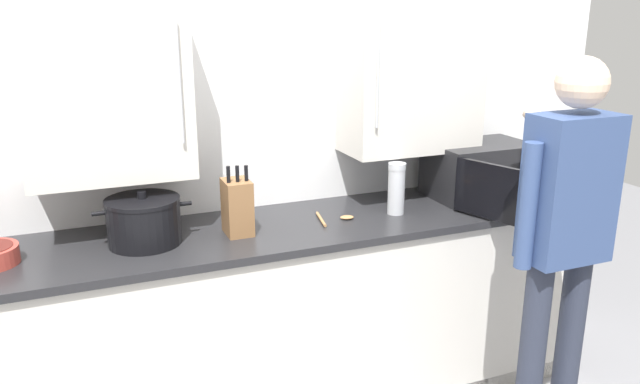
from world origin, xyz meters
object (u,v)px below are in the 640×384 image
Objects in this scene: knife_block at (237,207)px; thermos_flask at (396,188)px; wooden_spoon at (335,218)px; person_figure at (563,229)px; microwave_oven at (477,171)px; stock_pot at (144,221)px.

knife_block is 1.26× the size of thermos_flask.
thermos_flask is at bearing -3.50° from wooden_spoon.
person_figure is at bearing -58.11° from thermos_flask.
wooden_spoon is (-0.82, -0.06, -0.13)m from microwave_oven.
thermos_flask is 0.14× the size of person_figure.
knife_block is 0.39m from stock_pot.
stock_pot is at bearing 177.64° from thermos_flask.
wooden_spoon is (-0.31, 0.02, -0.12)m from thermos_flask.
wooden_spoon is at bearing -1.96° from stock_pot.
stock_pot is (-1.67, -0.03, -0.04)m from microwave_oven.
knife_block is at bearing -177.21° from microwave_oven.
stock_pot is at bearing 178.04° from wooden_spoon.
knife_block is at bearing -4.34° from stock_pot.
stock_pot is at bearing -178.87° from microwave_oven.
person_figure is (0.41, -0.65, -0.04)m from thermos_flask.
person_figure reaches higher than knife_block.
person_figure is at bearing -43.36° from wooden_spoon.
thermos_flask is at bearing -171.06° from microwave_oven.
thermos_flask is at bearing 121.89° from person_figure.
stock_pot is 0.86m from wooden_spoon.
microwave_oven is 1.67m from stock_pot.
microwave_oven is 3.78× the size of wooden_spoon.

